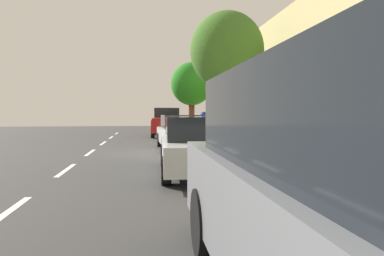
{
  "coord_description": "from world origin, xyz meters",
  "views": [
    {
      "loc": [
        -0.78,
        -13.43,
        1.64
      ],
      "look_at": [
        1.23,
        1.26,
        0.95
      ],
      "focal_mm": 31.59,
      "sensor_mm": 36.0,
      "label": 1
    }
  ],
  "objects_px": {
    "parked_sedan_silver_second": "(195,145)",
    "parked_pickup_red_far": "(167,123)",
    "cyclist_with_backpack": "(204,128)",
    "parked_sedan_white_mid": "(180,132)",
    "street_tree_mid_block": "(227,52)",
    "street_tree_far_end": "(192,84)",
    "bicycle_at_curb": "(197,143)",
    "parked_suv_grey_nearest": "(353,194)"
  },
  "relations": [
    {
      "from": "cyclist_with_backpack",
      "to": "street_tree_far_end",
      "type": "height_order",
      "value": "street_tree_far_end"
    },
    {
      "from": "parked_sedan_white_mid",
      "to": "street_tree_far_end",
      "type": "xyz_separation_m",
      "value": [
        2.07,
        11.57,
        3.08
      ]
    },
    {
      "from": "street_tree_far_end",
      "to": "parked_sedan_silver_second",
      "type": "bearing_deg",
      "value": -97.41
    },
    {
      "from": "bicycle_at_curb",
      "to": "street_tree_mid_block",
      "type": "bearing_deg",
      "value": 40.24
    },
    {
      "from": "parked_sedan_white_mid",
      "to": "parked_pickup_red_far",
      "type": "height_order",
      "value": "parked_pickup_red_far"
    },
    {
      "from": "cyclist_with_backpack",
      "to": "parked_suv_grey_nearest",
      "type": "bearing_deg",
      "value": -93.99
    },
    {
      "from": "parked_suv_grey_nearest",
      "to": "parked_pickup_red_far",
      "type": "bearing_deg",
      "value": 90.24
    },
    {
      "from": "parked_sedan_white_mid",
      "to": "street_tree_far_end",
      "type": "distance_m",
      "value": 12.15
    },
    {
      "from": "parked_sedan_silver_second",
      "to": "street_tree_mid_block",
      "type": "relative_size",
      "value": 0.75
    },
    {
      "from": "parked_suv_grey_nearest",
      "to": "bicycle_at_curb",
      "type": "xyz_separation_m",
      "value": [
        0.52,
        11.14,
        -0.64
      ]
    },
    {
      "from": "parked_pickup_red_far",
      "to": "street_tree_far_end",
      "type": "height_order",
      "value": "street_tree_far_end"
    },
    {
      "from": "parked_sedan_silver_second",
      "to": "street_tree_far_end",
      "type": "bearing_deg",
      "value": 82.59
    },
    {
      "from": "parked_sedan_silver_second",
      "to": "street_tree_mid_block",
      "type": "distance_m",
      "value": 7.22
    },
    {
      "from": "cyclist_with_backpack",
      "to": "street_tree_mid_block",
      "type": "xyz_separation_m",
      "value": [
        1.31,
        1.75,
        3.31
      ]
    },
    {
      "from": "parked_pickup_red_far",
      "to": "street_tree_far_end",
      "type": "bearing_deg",
      "value": 55.25
    },
    {
      "from": "parked_sedan_silver_second",
      "to": "bicycle_at_curb",
      "type": "relative_size",
      "value": 2.67
    },
    {
      "from": "parked_sedan_silver_second",
      "to": "parked_sedan_white_mid",
      "type": "distance_m",
      "value": 5.87
    },
    {
      "from": "parked_sedan_white_mid",
      "to": "parked_pickup_red_far",
      "type": "xyz_separation_m",
      "value": [
        -0.07,
        8.49,
        0.15
      ]
    },
    {
      "from": "bicycle_at_curb",
      "to": "cyclist_with_backpack",
      "type": "relative_size",
      "value": 1.01
    },
    {
      "from": "parked_sedan_white_mid",
      "to": "street_tree_mid_block",
      "type": "height_order",
      "value": "street_tree_mid_block"
    },
    {
      "from": "parked_sedan_silver_second",
      "to": "parked_pickup_red_far",
      "type": "relative_size",
      "value": 0.83
    },
    {
      "from": "parked_sedan_silver_second",
      "to": "cyclist_with_backpack",
      "type": "xyz_separation_m",
      "value": [
        0.96,
        4.11,
        0.26
      ]
    },
    {
      "from": "parked_sedan_silver_second",
      "to": "bicycle_at_curb",
      "type": "distance_m",
      "value": 4.63
    },
    {
      "from": "parked_suv_grey_nearest",
      "to": "cyclist_with_backpack",
      "type": "bearing_deg",
      "value": 86.01
    },
    {
      "from": "parked_sedan_white_mid",
      "to": "bicycle_at_curb",
      "type": "relative_size",
      "value": 2.67
    },
    {
      "from": "parked_pickup_red_far",
      "to": "parked_suv_grey_nearest",
      "type": "bearing_deg",
      "value": -89.76
    },
    {
      "from": "parked_sedan_silver_second",
      "to": "cyclist_with_backpack",
      "type": "height_order",
      "value": "cyclist_with_backpack"
    },
    {
      "from": "parked_sedan_silver_second",
      "to": "parked_pickup_red_far",
      "type": "height_order",
      "value": "parked_pickup_red_far"
    },
    {
      "from": "parked_sedan_silver_second",
      "to": "cyclist_with_backpack",
      "type": "bearing_deg",
      "value": 76.86
    },
    {
      "from": "parked_sedan_silver_second",
      "to": "cyclist_with_backpack",
      "type": "distance_m",
      "value": 4.23
    },
    {
      "from": "parked_suv_grey_nearest",
      "to": "bicycle_at_curb",
      "type": "distance_m",
      "value": 11.17
    },
    {
      "from": "parked_suv_grey_nearest",
      "to": "parked_sedan_white_mid",
      "type": "bearing_deg",
      "value": 90.09
    },
    {
      "from": "cyclist_with_backpack",
      "to": "bicycle_at_curb",
      "type": "bearing_deg",
      "value": 116.81
    },
    {
      "from": "cyclist_with_backpack",
      "to": "street_tree_far_end",
      "type": "relative_size",
      "value": 0.31
    },
    {
      "from": "bicycle_at_curb",
      "to": "cyclist_with_backpack",
      "type": "height_order",
      "value": "cyclist_with_backpack"
    },
    {
      "from": "parked_suv_grey_nearest",
      "to": "cyclist_with_backpack",
      "type": "relative_size",
      "value": 2.83
    },
    {
      "from": "parked_sedan_silver_second",
      "to": "street_tree_mid_block",
      "type": "height_order",
      "value": "street_tree_mid_block"
    },
    {
      "from": "cyclist_with_backpack",
      "to": "street_tree_mid_block",
      "type": "distance_m",
      "value": 3.96
    },
    {
      "from": "parked_pickup_red_far",
      "to": "street_tree_far_end",
      "type": "relative_size",
      "value": 1.0
    },
    {
      "from": "parked_sedan_silver_second",
      "to": "parked_sedan_white_mid",
      "type": "height_order",
      "value": "same"
    },
    {
      "from": "parked_pickup_red_far",
      "to": "bicycle_at_curb",
      "type": "bearing_deg",
      "value": -86.46
    },
    {
      "from": "parked_suv_grey_nearest",
      "to": "cyclist_with_backpack",
      "type": "xyz_separation_m",
      "value": [
        0.75,
        10.69,
        -0.02
      ]
    }
  ]
}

